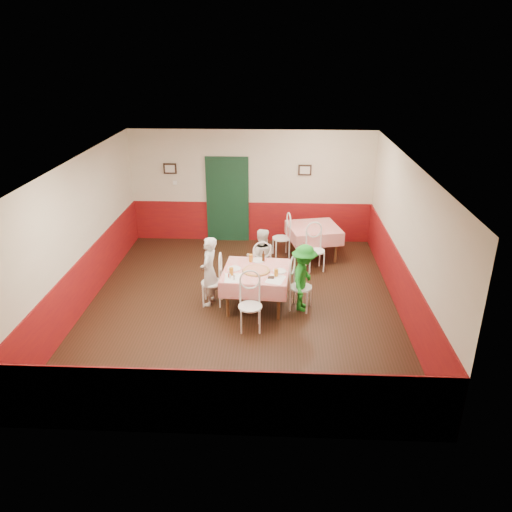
{
  "coord_description": "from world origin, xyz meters",
  "views": [
    {
      "loc": [
        0.67,
        -8.51,
        4.69
      ],
      "look_at": [
        0.27,
        -0.03,
        1.05
      ],
      "focal_mm": 35.0,
      "sensor_mm": 36.0,
      "label": 1
    }
  ],
  "objects_px": {
    "main_table": "(256,288)",
    "diner_far": "(261,258)",
    "chair_second_b": "(315,251)",
    "pizza": "(256,270)",
    "glass_c": "(251,258)",
    "diner_left": "(209,271)",
    "beer_bottle": "(263,257)",
    "chair_right": "(301,287)",
    "chair_far": "(261,267)",
    "chair_left": "(212,283)",
    "chair_near": "(250,307)",
    "chair_second_a": "(281,238)",
    "diner_right": "(304,278)",
    "glass_a": "(231,271)",
    "wallet": "(271,277)",
    "glass_b": "(276,273)",
    "second_table": "(313,242)"
  },
  "relations": [
    {
      "from": "main_table",
      "to": "chair_second_a",
      "type": "bearing_deg",
      "value": 79.02
    },
    {
      "from": "chair_far",
      "to": "glass_b",
      "type": "bearing_deg",
      "value": 97.08
    },
    {
      "from": "chair_left",
      "to": "chair_second_b",
      "type": "bearing_deg",
      "value": 128.44
    },
    {
      "from": "chair_second_b",
      "to": "diner_far",
      "type": "distance_m",
      "value": 1.45
    },
    {
      "from": "second_table",
      "to": "chair_near",
      "type": "bearing_deg",
      "value": -111.22
    },
    {
      "from": "glass_a",
      "to": "diner_left",
      "type": "xyz_separation_m",
      "value": [
        -0.46,
        0.3,
        -0.15
      ]
    },
    {
      "from": "main_table",
      "to": "pizza",
      "type": "relative_size",
      "value": 2.44
    },
    {
      "from": "chair_second_a",
      "to": "chair_second_b",
      "type": "relative_size",
      "value": 1.0
    },
    {
      "from": "beer_bottle",
      "to": "chair_right",
      "type": "bearing_deg",
      "value": -33.22
    },
    {
      "from": "diner_left",
      "to": "diner_right",
      "type": "xyz_separation_m",
      "value": [
        1.8,
        -0.13,
        -0.04
      ]
    },
    {
      "from": "chair_right",
      "to": "glass_c",
      "type": "xyz_separation_m",
      "value": [
        -0.97,
        0.46,
        0.38
      ]
    },
    {
      "from": "chair_left",
      "to": "chair_second_a",
      "type": "relative_size",
      "value": 1.0
    },
    {
      "from": "chair_second_b",
      "to": "chair_left",
      "type": "bearing_deg",
      "value": -154.16
    },
    {
      "from": "chair_near",
      "to": "chair_second_b",
      "type": "xyz_separation_m",
      "value": [
        1.3,
        2.59,
        0.0
      ]
    },
    {
      "from": "main_table",
      "to": "diner_left",
      "type": "xyz_separation_m",
      "value": [
        -0.9,
        0.07,
        0.31
      ]
    },
    {
      "from": "glass_c",
      "to": "beer_bottle",
      "type": "distance_m",
      "value": 0.24
    },
    {
      "from": "main_table",
      "to": "second_table",
      "type": "xyz_separation_m",
      "value": [
        1.23,
        2.49,
        0.0
      ]
    },
    {
      "from": "chair_right",
      "to": "wallet",
      "type": "relative_size",
      "value": 8.18
    },
    {
      "from": "chair_near",
      "to": "glass_c",
      "type": "height_order",
      "value": "glass_c"
    },
    {
      "from": "diner_right",
      "to": "chair_left",
      "type": "bearing_deg",
      "value": 99.48
    },
    {
      "from": "chair_left",
      "to": "diner_left",
      "type": "xyz_separation_m",
      "value": [
        -0.05,
        0.0,
        0.24
      ]
    },
    {
      "from": "chair_right",
      "to": "chair_left",
      "type": "bearing_deg",
      "value": 100.89
    },
    {
      "from": "main_table",
      "to": "diner_far",
      "type": "distance_m",
      "value": 0.93
    },
    {
      "from": "diner_left",
      "to": "pizza",
      "type": "bearing_deg",
      "value": 93.87
    },
    {
      "from": "chair_far",
      "to": "glass_b",
      "type": "relative_size",
      "value": 6.45
    },
    {
      "from": "chair_far",
      "to": "chair_second_b",
      "type": "xyz_separation_m",
      "value": [
        1.17,
        0.89,
        0.0
      ]
    },
    {
      "from": "glass_b",
      "to": "chair_right",
      "type": "bearing_deg",
      "value": 20.92
    },
    {
      "from": "diner_left",
      "to": "diner_far",
      "type": "xyz_separation_m",
      "value": [
        0.96,
        0.83,
        -0.06
      ]
    },
    {
      "from": "chair_right",
      "to": "pizza",
      "type": "height_order",
      "value": "chair_right"
    },
    {
      "from": "beer_bottle",
      "to": "chair_second_a",
      "type": "bearing_deg",
      "value": 80.19
    },
    {
      "from": "chair_near",
      "to": "glass_c",
      "type": "distance_m",
      "value": 1.31
    },
    {
      "from": "pizza",
      "to": "glass_c",
      "type": "distance_m",
      "value": 0.46
    },
    {
      "from": "diner_right",
      "to": "chair_far",
      "type": "bearing_deg",
      "value": 56.11
    },
    {
      "from": "chair_near",
      "to": "diner_left",
      "type": "distance_m",
      "value": 1.26
    },
    {
      "from": "chair_right",
      "to": "diner_far",
      "type": "distance_m",
      "value": 1.25
    },
    {
      "from": "pizza",
      "to": "chair_far",
      "type": "bearing_deg",
      "value": 86.36
    },
    {
      "from": "pizza",
      "to": "glass_c",
      "type": "xyz_separation_m",
      "value": [
        -0.13,
        0.44,
        0.06
      ]
    },
    {
      "from": "chair_second_a",
      "to": "wallet",
      "type": "bearing_deg",
      "value": -16.95
    },
    {
      "from": "main_table",
      "to": "diner_far",
      "type": "xyz_separation_m",
      "value": [
        0.07,
        0.9,
        0.25
      ]
    },
    {
      "from": "pizza",
      "to": "glass_a",
      "type": "height_order",
      "value": "glass_a"
    },
    {
      "from": "chair_second_a",
      "to": "chair_second_b",
      "type": "bearing_deg",
      "value": 31.99
    },
    {
      "from": "chair_far",
      "to": "glass_c",
      "type": "xyz_separation_m",
      "value": [
        -0.18,
        -0.45,
        0.38
      ]
    },
    {
      "from": "wallet",
      "to": "diner_left",
      "type": "bearing_deg",
      "value": 166.1
    },
    {
      "from": "main_table",
      "to": "diner_left",
      "type": "bearing_deg",
      "value": 175.8
    },
    {
      "from": "chair_right",
      "to": "beer_bottle",
      "type": "height_order",
      "value": "beer_bottle"
    },
    {
      "from": "beer_bottle",
      "to": "diner_far",
      "type": "xyz_separation_m",
      "value": [
        -0.06,
        0.49,
        -0.23
      ]
    },
    {
      "from": "chair_right",
      "to": "diner_left",
      "type": "xyz_separation_m",
      "value": [
        -1.75,
        0.13,
        0.24
      ]
    },
    {
      "from": "glass_c",
      "to": "chair_second_b",
      "type": "bearing_deg",
      "value": 44.7
    },
    {
      "from": "pizza",
      "to": "beer_bottle",
      "type": "xyz_separation_m",
      "value": [
        0.12,
        0.45,
        0.08
      ]
    },
    {
      "from": "chair_near",
      "to": "chair_second_a",
      "type": "xyz_separation_m",
      "value": [
        0.55,
        3.34,
        0.0
      ]
    }
  ]
}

